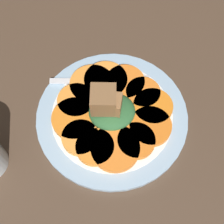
{
  "coord_description": "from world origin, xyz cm",
  "views": [
    {
      "loc": [
        4.26,
        24.72,
        53.54
      ],
      "look_at": [
        0.0,
        0.0,
        4.1
      ],
      "focal_mm": 50.0,
      "sensor_mm": 36.0,
      "label": 1
    }
  ],
  "objects": [
    {
      "name": "plate",
      "position": [
        0.0,
        0.0,
        2.52
      ],
      "size": [
        27.51,
        27.51,
        1.05
      ],
      "color": "#99B7D1",
      "rests_on": "table_slab"
    },
    {
      "name": "center_pile",
      "position": [
        0.48,
        -0.32,
        5.88
      ],
      "size": [
        8.31,
        7.48,
        6.74
      ],
      "color": "#2D6033",
      "rests_on": "plate"
    },
    {
      "name": "carrot_slice_6",
      "position": [
        6.73,
        0.25,
        3.7
      ],
      "size": [
        8.19,
        8.19,
        1.2
      ],
      "primitive_type": "cylinder",
      "color": "orange",
      "rests_on": "plate"
    },
    {
      "name": "carrot_slice_11",
      "position": [
        -6.2,
        3.7,
        3.7
      ],
      "size": [
        7.46,
        7.46,
        1.2
      ],
      "primitive_type": "cylinder",
      "color": "orange",
      "rests_on": "plate"
    },
    {
      "name": "carrot_slice_2",
      "position": [
        -3.53,
        -5.99,
        3.7
      ],
      "size": [
        7.41,
        7.41,
        1.2
      ],
      "primitive_type": "cylinder",
      "color": "orange",
      "rests_on": "plate"
    },
    {
      "name": "table_slab",
      "position": [
        0.0,
        0.0,
        1.0
      ],
      "size": [
        120.0,
        120.0,
        2.0
      ],
      "primitive_type": "cube",
      "color": "#4C3828",
      "rests_on": "ground"
    },
    {
      "name": "carrot_slice_8",
      "position": [
        3.96,
        5.89,
        3.7
      ],
      "size": [
        6.59,
        6.59,
        1.2
      ],
      "primitive_type": "cylinder",
      "color": "orange",
      "rests_on": "plate"
    },
    {
      "name": "carrot_slice_9",
      "position": [
        0.6,
        6.67,
        3.7
      ],
      "size": [
        8.45,
        8.45,
        1.2
      ],
      "primitive_type": "cylinder",
      "color": "orange",
      "rests_on": "plate"
    },
    {
      "name": "carrot_slice_5",
      "position": [
        6.0,
        -3.58,
        3.7
      ],
      "size": [
        6.93,
        6.93,
        1.2
      ],
      "primitive_type": "cylinder",
      "color": "orange",
      "rests_on": "plate"
    },
    {
      "name": "carrot_slice_4",
      "position": [
        2.68,
        -6.55,
        3.7
      ],
      "size": [
        8.39,
        8.39,
        1.2
      ],
      "primitive_type": "cylinder",
      "color": "orange",
      "rests_on": "plate"
    },
    {
      "name": "carrot_slice_7",
      "position": [
        6.18,
        3.76,
        3.7
      ],
      "size": [
        6.47,
        6.47,
        1.2
      ],
      "primitive_type": "cylinder",
      "color": "#F99438",
      "rests_on": "plate"
    },
    {
      "name": "carrot_slice_10",
      "position": [
        -3.2,
        5.96,
        3.7
      ],
      "size": [
        6.56,
        6.56,
        1.2
      ],
      "primitive_type": "cylinder",
      "color": "orange",
      "rests_on": "plate"
    },
    {
      "name": "fork",
      "position": [
        0.62,
        -7.24,
        3.3
      ],
      "size": [
        19.09,
        4.92,
        0.4
      ],
      "rotation": [
        0.0,
        0.0,
        -0.17
      ],
      "color": "silver",
      "rests_on": "plate"
    },
    {
      "name": "carrot_slice_0",
      "position": [
        -7.5,
        -0.12,
        3.7
      ],
      "size": [
        7.22,
        7.22,
        1.2
      ],
      "primitive_type": "cylinder",
      "color": "orange",
      "rests_on": "plate"
    },
    {
      "name": "carrot_slice_1",
      "position": [
        -6.36,
        -3.15,
        3.7
      ],
      "size": [
        6.41,
        6.41,
        1.2
      ],
      "primitive_type": "cylinder",
      "color": "orange",
      "rests_on": "plate"
    },
    {
      "name": "carrot_slice_3",
      "position": [
        0.03,
        -6.99,
        3.7
      ],
      "size": [
        8.22,
        8.22,
        1.2
      ],
      "primitive_type": "cylinder",
      "color": "#F99338",
      "rests_on": "plate"
    }
  ]
}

